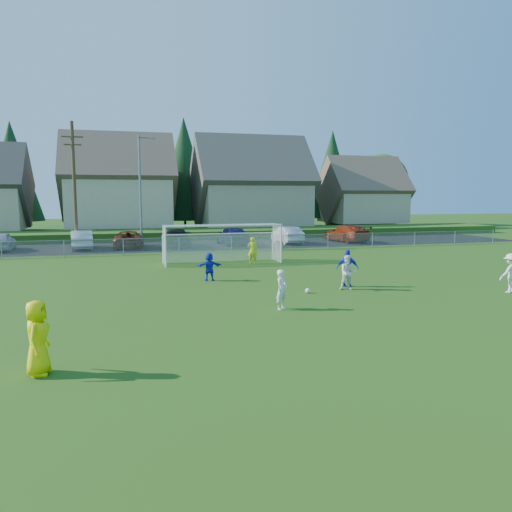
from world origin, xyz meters
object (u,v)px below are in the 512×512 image
object	(u,v)px
player_blue_a	(348,268)
referee	(37,338)
car_e	(232,236)
car_c	(128,239)
car_d	(176,238)
car_f	(287,235)
player_white_a	(282,290)
player_blue_b	(209,267)
soccer_ball	(308,291)
player_white_c	(511,273)
car_b	(82,240)
car_a	(1,241)
car_g	(346,233)
goalkeeper	(252,250)
player_white_b	(348,273)
soccer_goal	(222,237)

from	to	relation	value
player_blue_a	referee	bearing A→B (deg)	66.47
car_e	car_c	bearing A→B (deg)	-4.19
car_d	car_f	world-z (taller)	car_d
player_white_a	car_c	world-z (taller)	player_white_a
player_blue_b	car_d	xyz separation A→B (m)	(0.32, 16.90, 0.03)
player_white_a	car_d	world-z (taller)	player_white_a
soccer_ball	player_blue_a	distance (m)	2.72
player_blue_b	car_d	bearing A→B (deg)	-91.64
player_white_c	car_b	bearing A→B (deg)	-53.33
car_b	car_c	size ratio (longest dim) A/B	0.89
car_a	car_c	bearing A→B (deg)	175.53
soccer_ball	car_e	world-z (taller)	car_e
car_b	car_g	distance (m)	23.14
car_d	car_f	xyz separation A→B (m)	(9.93, 0.39, -0.00)
goalkeeper	car_b	world-z (taller)	goalkeeper
car_b	player_white_a	bearing A→B (deg)	104.78
referee	car_g	distance (m)	36.80
player_white_b	player_blue_b	size ratio (longest dim) A/B	1.12
player_white_b	car_f	xyz separation A→B (m)	(4.57, 21.45, -0.06)
car_c	car_d	xyz separation A→B (m)	(3.85, -0.31, 0.05)
referee	player_blue_a	distance (m)	15.14
player_white_a	car_a	size ratio (longest dim) A/B	0.35
player_white_b	car_b	xyz separation A→B (m)	(-12.83, 21.41, -0.06)
car_a	soccer_goal	world-z (taller)	soccer_goal
soccer_goal	player_blue_a	bearing A→B (deg)	-67.42
soccer_ball	car_g	world-z (taller)	car_g
player_white_a	soccer_goal	world-z (taller)	soccer_goal
car_c	car_f	bearing A→B (deg)	-178.28
player_white_c	car_d	distance (m)	26.49
referee	car_b	size ratio (longest dim) A/B	0.41
player_white_b	car_e	distance (m)	21.32
goalkeeper	soccer_goal	world-z (taller)	soccer_goal
goalkeeper	car_a	xyz separation A→B (m)	(-16.85, 12.26, -0.11)
player_blue_a	car_f	xyz separation A→B (m)	(4.22, 20.67, -0.14)
player_blue_b	goalkeeper	size ratio (longest dim) A/B	0.84
referee	car_e	size ratio (longest dim) A/B	0.39
player_blue_b	car_c	world-z (taller)	player_blue_b
player_blue_b	car_c	xyz separation A→B (m)	(-3.53, 17.20, -0.02)
car_a	car_f	distance (m)	23.34
player_white_c	player_blue_b	bearing A→B (deg)	-30.89
car_b	player_blue_a	bearing A→B (deg)	117.74
goalkeeper	player_white_b	bearing A→B (deg)	120.54
car_f	soccer_ball	bearing A→B (deg)	71.66
referee	car_e	bearing A→B (deg)	-12.86
referee	car_f	world-z (taller)	referee
player_white_c	player_blue_b	xyz separation A→B (m)	(-12.40, 6.67, -0.16)
car_d	car_e	size ratio (longest dim) A/B	1.08
car_a	goalkeeper	bearing A→B (deg)	142.17
player_blue_a	player_white_c	bearing A→B (deg)	-175.58
player_white_a	goalkeeper	world-z (taller)	goalkeeper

